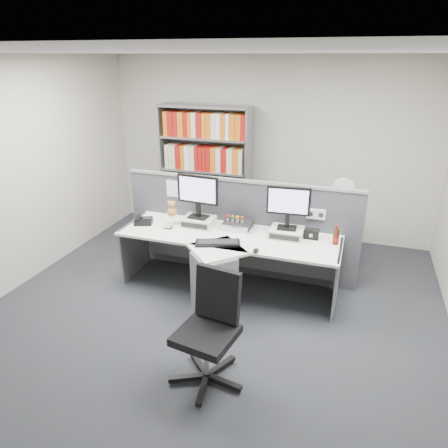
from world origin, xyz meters
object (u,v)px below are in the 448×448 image
(monitor_left, at_px, (198,193))
(speaker, at_px, (312,234))
(office_chair, at_px, (210,325))
(desk_fan, at_px, (343,192))
(desktop_pc, at_px, (238,225))
(shelving_unit, at_px, (206,172))
(desk_calendar, at_px, (168,225))
(desk_phone, at_px, (143,221))
(cola_bottle, at_px, (336,237))
(desk, at_px, (222,263))
(mouse, at_px, (256,250))
(filing_cabinet, at_px, (338,238))
(monitor_right, at_px, (288,204))
(keyboard, at_px, (218,243))

(monitor_left, relative_size, speaker, 3.17)
(office_chair, bearing_deg, speaker, 69.66)
(desk_fan, xyz_separation_m, office_chair, (-0.88, -2.65, -0.48))
(desktop_pc, height_order, shelving_unit, shelving_unit)
(desk_calendar, relative_size, speaker, 0.65)
(desk_phone, bearing_deg, desk_calendar, -7.41)
(cola_bottle, xyz_separation_m, desk_fan, (-0.01, 1.04, 0.21))
(desk, distance_m, cola_bottle, 1.31)
(desk, height_order, speaker, speaker)
(desk_calendar, height_order, desk_fan, desk_fan)
(mouse, height_order, desk_phone, desk_phone)
(cola_bottle, distance_m, shelving_unit, 2.59)
(shelving_unit, xyz_separation_m, filing_cabinet, (2.10, -0.45, -0.63))
(monitor_left, height_order, monitor_right, monitor_left)
(desk, relative_size, shelving_unit, 1.30)
(monitor_left, bearing_deg, keyboard, -47.66)
(desktop_pc, height_order, office_chair, office_chair)
(monitor_left, distance_m, monitor_right, 1.10)
(monitor_right, distance_m, desk_calendar, 1.47)
(desk_phone, height_order, office_chair, office_chair)
(desk, height_order, keyboard, keyboard)
(monitor_right, xyz_separation_m, filing_cabinet, (0.54, 1.02, -0.77))
(desk_calendar, xyz_separation_m, office_chair, (1.07, -1.42, -0.24))
(monitor_right, bearing_deg, office_chair, -101.74)
(office_chair, bearing_deg, mouse, 84.63)
(desk_calendar, relative_size, cola_bottle, 0.48)
(cola_bottle, bearing_deg, desktop_pc, 175.66)
(desk_phone, xyz_separation_m, desk_calendar, (0.37, -0.05, 0.01))
(monitor_right, distance_m, cola_bottle, 0.64)
(monitor_left, height_order, desk_calendar, monitor_left)
(desktop_pc, xyz_separation_m, filing_cabinet, (1.16, 0.95, -0.41))
(keyboard, bearing_deg, desk_calendar, 162.18)
(speaker, bearing_deg, desk_calendar, -171.37)
(desktop_pc, distance_m, shelving_unit, 1.71)
(mouse, relative_size, cola_bottle, 0.44)
(cola_bottle, bearing_deg, monitor_right, 177.21)
(monitor_left, height_order, desktop_pc, monitor_left)
(desk_phone, relative_size, shelving_unit, 0.14)
(monitor_left, distance_m, desktop_pc, 0.62)
(desktop_pc, height_order, cola_bottle, cola_bottle)
(desk, relative_size, filing_cabinet, 3.71)
(office_chair, bearing_deg, monitor_right, 78.26)
(monitor_right, bearing_deg, speaker, 7.84)
(filing_cabinet, distance_m, desk_fan, 0.66)
(office_chair, bearing_deg, desk_fan, 71.58)
(desk, xyz_separation_m, desk_fan, (1.20, 1.40, 0.56))
(desk, relative_size, office_chair, 2.62)
(desk_phone, xyz_separation_m, shelving_unit, (0.22, 1.63, 0.22))
(keyboard, bearing_deg, shelving_unit, 114.35)
(keyboard, relative_size, desk_phone, 1.95)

